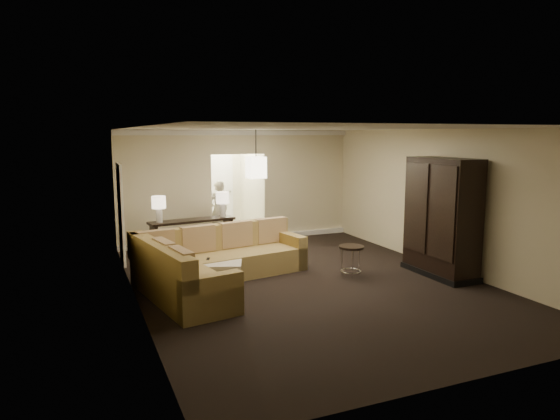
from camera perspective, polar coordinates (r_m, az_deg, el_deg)
name	(u,v)px	position (r m, az deg, el deg)	size (l,w,h in m)	color
ground	(307,283)	(9.24, 3.11, -8.32)	(8.00, 8.00, 0.00)	black
wall_back	(239,186)	(12.63, -4.75, 2.74)	(6.00, 0.04, 2.80)	beige
wall_front	(472,258)	(5.68, 21.13, -5.17)	(6.00, 0.04, 2.80)	beige
wall_left	(135,218)	(8.10, -16.28, -0.91)	(0.04, 8.00, 2.80)	beige
wall_right	(442,199)	(10.58, 17.98, 1.20)	(0.04, 8.00, 2.80)	beige
ceiling	(308,128)	(8.84, 3.26, 9.31)	(6.00, 8.00, 0.02)	silver
crown_molding	(239,133)	(12.51, -4.75, 8.79)	(6.00, 0.10, 0.12)	white
baseboard	(240,238)	(12.79, -4.60, -3.26)	(6.00, 0.10, 0.12)	white
side_door	(121,214)	(10.92, -17.72, -0.43)	(0.05, 0.90, 2.10)	silver
foyer	(224,185)	(13.91, -6.45, 2.85)	(1.44, 2.02, 2.80)	white
sectional_sofa	(212,264)	(9.11, -7.73, -6.10)	(3.41, 3.04, 0.98)	brown
coffee_table	(212,270)	(9.29, -7.81, -6.84)	(1.41, 1.41, 0.46)	white
console_table	(193,233)	(11.64, -9.97, -2.57)	(2.03, 0.74, 0.77)	black
armoire	(441,220)	(9.99, 17.97, -1.07)	(0.67, 1.57, 2.26)	black
drink_table	(351,255)	(9.61, 8.15, -5.08)	(0.48, 0.48, 0.60)	black
table_lamp_left	(159,205)	(11.28, -13.69, 0.57)	(0.31, 0.31, 0.59)	silver
table_lamp_right	(222,200)	(11.82, -6.59, 1.12)	(0.31, 0.31, 0.59)	silver
pendant_light	(256,167)	(11.35, -2.75, 4.90)	(0.38, 0.38, 1.09)	black
person	(219,207)	(12.85, -7.04, 0.32)	(0.61, 0.41, 1.69)	beige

